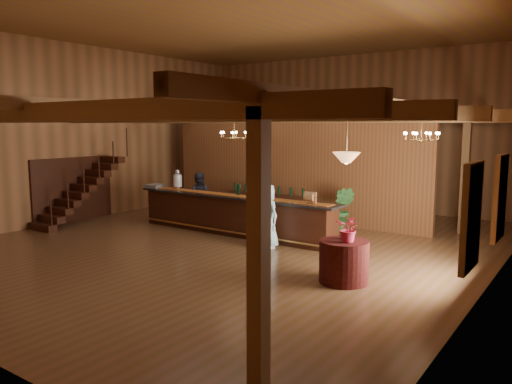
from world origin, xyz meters
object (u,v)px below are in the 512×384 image
Objects in this scene: tasting_bar at (233,214)px; beverage_dispenser at (178,180)px; round_table at (344,262)px; chandelier_left at (234,134)px; pendant_lamp at (346,157)px; floor_plant at (342,209)px; raffle_drum at (310,197)px; chandelier_right at (421,136)px; guest at (266,216)px; backbar_shelf at (267,207)px; staff_second at (199,197)px; bartender at (262,200)px.

tasting_bar is 2.34m from beverage_dispenser.
chandelier_left is (-4.40, 2.32, 2.33)m from round_table.
floor_plant is (-2.05, 4.23, -1.77)m from pendant_lamp.
raffle_drum is 0.43× the size of chandelier_right.
chandelier_right reaches higher than tasting_bar.
guest is at bearing 152.87° from round_table.
tasting_bar reaches higher than backbar_shelf.
tasting_bar is at bearing -171.33° from chandelier_right.
tasting_bar is 3.08m from floor_plant.
beverage_dispenser is 0.92m from staff_second.
chandelier_right reaches higher than floor_plant.
staff_second reaches higher than floor_plant.
chandelier_left and pendant_lamp have the same top height.
chandelier_right is 4.84m from bartender.
round_table is at bearing -47.85° from raffle_drum.
chandelier_left reaches higher than beverage_dispenser.
bartender is (-3.99, 3.05, -1.52)m from pendant_lamp.
chandelier_right and pendant_lamp have the same top height.
beverage_dispenser is at bearing 160.54° from pendant_lamp.
bartender is 2.33m from staff_second.
staff_second is at bearing 159.76° from tasting_bar.
staff_second reaches higher than backbar_shelf.
pendant_lamp is 0.51× the size of bartender.
tasting_bar is 2.20m from chandelier_left.
chandelier_right is at bearing 80.78° from round_table.
chandelier_right reaches higher than staff_second.
bartender is 2.28m from floor_plant.
raffle_drum is 3.72m from backbar_shelf.
tasting_bar is at bearing -139.07° from floor_plant.
chandelier_left is 0.89× the size of pendant_lamp.
floor_plant is (2.32, 2.01, 0.09)m from tasting_bar.
pendant_lamp is 5.02m from floor_plant.
chandelier_right is (2.39, 0.85, 1.51)m from raffle_drum.
bartender is at bearing -59.82° from backbar_shelf.
backbar_shelf is at bearing 164.20° from chandelier_right.
guest is (1.68, -0.93, -1.95)m from chandelier_left.
raffle_drum reaches higher than backbar_shelf.
chandelier_left reaches higher than raffle_drum.
floor_plant is at bearing -172.25° from bartender.
floor_plant is (1.94, 1.18, -0.25)m from bartender.
beverage_dispenser reaches higher than guest.
pendant_lamp is (4.37, -2.21, 1.85)m from tasting_bar.
guest is (-3.20, -1.56, -1.96)m from chandelier_right.
chandelier_left is (-0.03, 0.11, 2.20)m from tasting_bar.
chandelier_left is (2.16, 0.00, 1.38)m from beverage_dispenser.
tasting_bar is 2.23m from backbar_shelf.
chandelier_left is 2.82m from staff_second.
tasting_bar is 5.38m from chandelier_right.
beverage_dispenser reaches higher than floor_plant.
chandelier_left is 3.69m from floor_plant.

